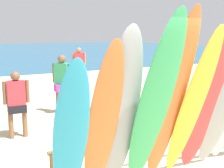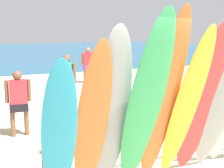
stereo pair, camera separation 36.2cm
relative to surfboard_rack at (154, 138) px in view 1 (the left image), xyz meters
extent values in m
plane|color=beige|center=(0.00, 14.00, -0.52)|extent=(60.00, 60.00, 0.00)
cylinder|color=brown|center=(0.00, 0.00, 0.09)|extent=(3.73, 0.06, 0.06)
ellipsoid|color=#289EC6|center=(-1.69, -0.55, 0.52)|extent=(0.53, 0.87, 2.07)
ellipsoid|color=orange|center=(-1.24, -0.57, 0.62)|extent=(0.53, 0.78, 2.27)
ellipsoid|color=#999EA3|center=(-0.97, -0.54, 0.70)|extent=(0.60, 0.82, 2.44)
ellipsoid|color=#38B266|center=(-0.51, -0.70, 0.81)|extent=(0.63, 1.07, 2.65)
ellipsoid|color=orange|center=(-0.19, -0.66, 0.83)|extent=(0.49, 0.96, 2.69)
ellipsoid|color=yellow|center=(0.19, -0.68, 0.71)|extent=(0.53, 1.01, 2.45)
ellipsoid|color=#D13D42|center=(0.50, -0.67, 0.74)|extent=(0.65, 1.02, 2.51)
ellipsoid|color=#999EA3|center=(0.90, -0.65, 0.62)|extent=(0.59, 0.94, 2.28)
cylinder|color=#9E704C|center=(1.95, 8.37, -0.13)|extent=(0.12, 0.12, 0.78)
cylinder|color=#9E704C|center=(1.66, 8.49, -0.13)|extent=(0.12, 0.12, 0.78)
cube|color=#B23399|center=(1.80, 8.43, 0.20)|extent=(0.42, 0.26, 0.19)
cube|color=#DB333D|center=(1.80, 8.43, 0.57)|extent=(0.45, 0.35, 0.61)
sphere|color=#9E704C|center=(1.80, 8.43, 0.98)|extent=(0.22, 0.22, 0.22)
cylinder|color=#9E704C|center=(2.04, 8.33, 0.60)|extent=(0.09, 0.09, 0.54)
cylinder|color=#9E704C|center=(1.57, 8.53, 0.60)|extent=(0.09, 0.09, 0.54)
cylinder|color=brown|center=(-1.72, 2.54, -0.16)|extent=(0.11, 0.11, 0.72)
cylinder|color=brown|center=(-2.01, 2.56, -0.16)|extent=(0.11, 0.11, 0.72)
cube|color=black|center=(-1.87, 2.55, 0.14)|extent=(0.39, 0.24, 0.17)
cube|color=#DB333D|center=(-1.87, 2.55, 0.48)|extent=(0.38, 0.21, 0.56)
sphere|color=brown|center=(-1.87, 2.55, 0.87)|extent=(0.20, 0.20, 0.20)
cylinder|color=brown|center=(-1.63, 2.54, 0.51)|extent=(0.09, 0.09, 0.50)
cylinder|color=brown|center=(-2.10, 2.56, 0.51)|extent=(0.09, 0.09, 0.50)
cylinder|color=brown|center=(-0.48, 4.13, -0.11)|extent=(0.12, 0.12, 0.81)
cylinder|color=brown|center=(-0.26, 3.87, -0.11)|extent=(0.12, 0.12, 0.81)
cube|color=#B23399|center=(-0.37, 4.00, 0.23)|extent=(0.44, 0.27, 0.20)
cube|color=#33A36B|center=(-0.37, 4.00, 0.61)|extent=(0.44, 0.46, 0.64)
sphere|color=brown|center=(-0.37, 4.00, 1.05)|extent=(0.23, 0.23, 0.23)
cylinder|color=brown|center=(-0.54, 4.21, 0.65)|extent=(0.10, 0.10, 0.57)
cylinder|color=brown|center=(-0.20, 3.79, 0.65)|extent=(0.10, 0.10, 0.57)
camera|label=1|loc=(-2.85, -3.99, 1.83)|focal=47.39mm
camera|label=2|loc=(-2.52, -4.14, 1.83)|focal=47.39mm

